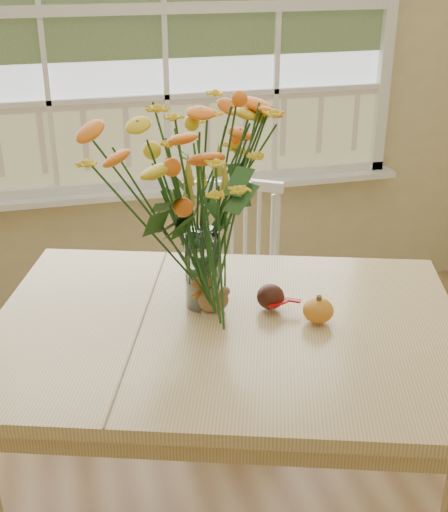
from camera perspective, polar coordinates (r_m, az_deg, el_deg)
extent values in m
cube|color=#C6B67E|center=(3.37, -5.04, 16.54)|extent=(4.00, 0.02, 2.70)
cube|color=silver|center=(3.33, -5.13, 19.91)|extent=(2.20, 0.00, 1.60)
cube|color=white|center=(3.46, -4.44, 5.50)|extent=(2.42, 0.12, 0.03)
cube|color=tan|center=(2.10, 0.14, -6.17)|extent=(1.68, 1.43, 0.04)
cube|color=tan|center=(2.14, 0.13, -7.78)|extent=(1.53, 1.27, 0.10)
cylinder|color=tan|center=(2.76, -12.47, -7.89)|extent=(0.07, 0.07, 0.73)
cylinder|color=tan|center=(2.71, 14.29, -8.85)|extent=(0.07, 0.07, 0.73)
cube|color=white|center=(2.88, 0.68, -4.24)|extent=(0.51, 0.49, 0.05)
cube|color=white|center=(2.92, 0.65, 1.42)|extent=(0.42, 0.14, 0.48)
cylinder|color=white|center=(2.87, -2.59, -9.66)|extent=(0.03, 0.03, 0.41)
cylinder|color=white|center=(3.13, -2.39, -6.48)|extent=(0.03, 0.03, 0.41)
cylinder|color=white|center=(2.88, 3.99, -9.62)|extent=(0.03, 0.03, 0.41)
cylinder|color=white|center=(3.13, 3.60, -6.46)|extent=(0.03, 0.03, 0.41)
cylinder|color=white|center=(2.14, -1.77, -1.09)|extent=(0.11, 0.11, 0.25)
ellipsoid|color=orange|center=(2.10, 7.85, -4.62)|extent=(0.09, 0.09, 0.07)
cylinder|color=#CCB78C|center=(2.14, -0.88, -4.71)|extent=(0.08, 0.08, 0.01)
ellipsoid|color=brown|center=(2.12, -0.88, -3.72)|extent=(0.10, 0.08, 0.08)
ellipsoid|color=#38160F|center=(2.16, 3.89, -3.49)|extent=(0.09, 0.09, 0.08)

